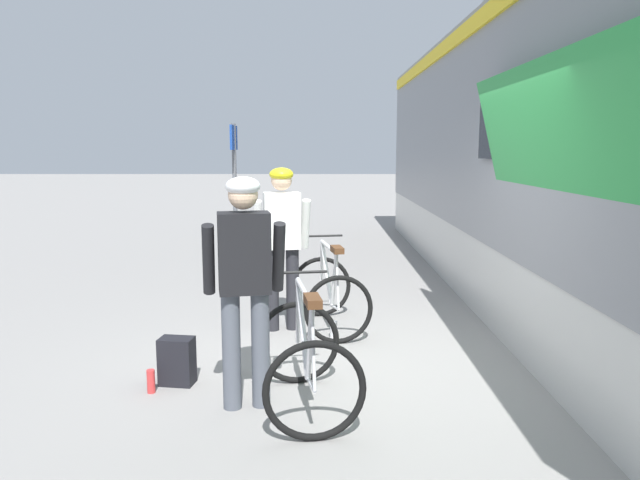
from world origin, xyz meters
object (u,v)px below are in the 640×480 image
object	(u,v)px
backpack_on_platform	(174,361)
bicycle_near_silver	(303,359)
cyclist_near_in_dark	(242,272)
water_bottle_by_the_backpack	(148,382)
bicycle_far_white	(327,293)
water_bottle_near_the_bikes	(331,330)
platform_sign_post	(232,167)
cyclist_far_in_white	(279,234)

from	to	relation	value
backpack_on_platform	bicycle_near_silver	bearing A→B (deg)	-16.08
cyclist_near_in_dark	water_bottle_by_the_backpack	world-z (taller)	cyclist_near_in_dark
bicycle_far_white	backpack_on_platform	world-z (taller)	bicycle_far_white
bicycle_near_silver	water_bottle_by_the_backpack	size ratio (longest dim) A/B	6.06
backpack_on_platform	water_bottle_near_the_bikes	world-z (taller)	backpack_on_platform
cyclist_near_in_dark	platform_sign_post	bearing A→B (deg)	98.63
backpack_on_platform	water_bottle_by_the_backpack	size ratio (longest dim) A/B	2.08
backpack_on_platform	platform_sign_post	distance (m)	6.37
water_bottle_near_the_bikes	water_bottle_by_the_backpack	size ratio (longest dim) A/B	0.95
cyclist_far_in_white	water_bottle_near_the_bikes	world-z (taller)	cyclist_far_in_white
platform_sign_post	cyclist_near_in_dark	bearing A→B (deg)	-81.37
backpack_on_platform	cyclist_near_in_dark	bearing A→B (deg)	-26.35
cyclist_far_in_white	water_bottle_by_the_backpack	xyz separation A→B (m)	(-0.96, -1.71, -0.96)
backpack_on_platform	platform_sign_post	bearing A→B (deg)	101.62
bicycle_far_white	bicycle_near_silver	bearing A→B (deg)	-95.97
bicycle_near_silver	bicycle_far_white	bearing A→B (deg)	84.03
cyclist_near_in_dark	cyclist_far_in_white	world-z (taller)	same
cyclist_far_in_white	backpack_on_platform	size ratio (longest dim) A/B	4.40
bicycle_far_white	water_bottle_near_the_bikes	distance (m)	0.45
bicycle_far_white	water_bottle_by_the_backpack	distance (m)	2.28
bicycle_far_white	cyclist_far_in_white	bearing A→B (deg)	-179.24
cyclist_far_in_white	bicycle_far_white	size ratio (longest dim) A/B	1.50
bicycle_near_silver	backpack_on_platform	distance (m)	1.21
backpack_on_platform	water_bottle_near_the_bikes	bearing A→B (deg)	50.29
cyclist_near_in_dark	water_bottle_near_the_bikes	xyz separation A→B (m)	(0.70, 1.65, -0.96)
cyclist_far_in_white	water_bottle_near_the_bikes	bearing A→B (deg)	-30.10
bicycle_far_white	platform_sign_post	size ratio (longest dim) A/B	0.49
cyclist_near_in_dark	water_bottle_near_the_bikes	bearing A→B (deg)	66.94
cyclist_near_in_dark	backpack_on_platform	size ratio (longest dim) A/B	4.40
water_bottle_by_the_backpack	cyclist_near_in_dark	bearing A→B (deg)	-17.67
backpack_on_platform	water_bottle_by_the_backpack	distance (m)	0.27
cyclist_far_in_white	platform_sign_post	world-z (taller)	platform_sign_post
backpack_on_platform	water_bottle_by_the_backpack	world-z (taller)	backpack_on_platform
water_bottle_by_the_backpack	platform_sign_post	world-z (taller)	platform_sign_post
cyclist_near_in_dark	water_bottle_by_the_backpack	distance (m)	1.28
bicycle_near_silver	backpack_on_platform	bearing A→B (deg)	155.71
water_bottle_near_the_bikes	platform_sign_post	world-z (taller)	platform_sign_post
cyclist_near_in_dark	backpack_on_platform	bearing A→B (deg)	145.43
bicycle_near_silver	platform_sign_post	bearing A→B (deg)	102.30
cyclist_far_in_white	bicycle_near_silver	bearing A→B (deg)	-81.63
cyclist_far_in_white	water_bottle_by_the_backpack	size ratio (longest dim) A/B	9.17
bicycle_near_silver	cyclist_far_in_white	bearing A→B (deg)	98.37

